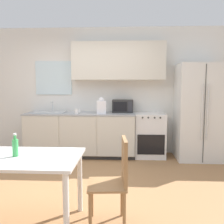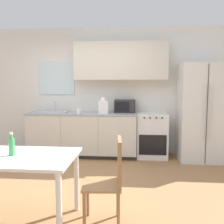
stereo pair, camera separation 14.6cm
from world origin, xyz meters
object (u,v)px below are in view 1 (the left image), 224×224
Objects in this scene: microwave at (123,106)px; refrigerator at (198,112)px; dining_chair_side at (116,175)px; drink_bottle at (15,147)px; oven_range at (150,135)px; dining_table at (20,166)px; coffee_mug at (77,111)px.

refrigerator is at bearing -7.18° from microwave.
dining_chair_side is 3.86× the size of drink_bottle.
drink_bottle is at bearing -121.64° from oven_range.
dining_chair_side is (0.99, 0.08, -0.11)m from dining_table.
refrigerator is at bearing 4.18° from coffee_mug.
drink_bottle is at bearing -111.31° from microwave.
oven_range is at bearing -10.16° from microwave.
dining_chair_side is (-0.04, -2.70, -0.50)m from microwave.
oven_range is 2.66m from dining_chair_side.
coffee_mug is at bearing 85.72° from drink_bottle.
refrigerator is 2.97m from dining_chair_side.
oven_range is at bearing 59.19° from dining_table.
coffee_mug is 2.43m from dining_table.
refrigerator is 3.64m from dining_table.
oven_range is 0.82m from microwave.
coffee_mug is at bearing -157.79° from microwave.
drink_bottle is (-1.64, -2.66, 0.39)m from oven_range.
microwave is at bearing 68.69° from drink_bottle.
drink_bottle is (-2.59, -2.57, -0.10)m from refrigerator.
dining_chair_side is 1.09m from drink_bottle.
oven_range is at bearing 58.36° from drink_bottle.
dining_chair_side reaches higher than dining_table.
refrigerator is at bearing 44.78° from drink_bottle.
dining_table is (-2.54, -2.58, -0.30)m from refrigerator.
microwave is at bearing 22.21° from coffee_mug.
oven_range is at bearing 174.59° from refrigerator.
coffee_mug is (-0.90, -0.37, -0.08)m from microwave.
dining_table is (-1.03, -2.77, -0.40)m from microwave.
dining_table is (-0.13, -2.40, -0.31)m from coffee_mug.
microwave reaches higher than dining_table.
dining_chair_side is (-1.55, -2.51, -0.41)m from refrigerator.
coffee_mug reaches higher than drink_bottle.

